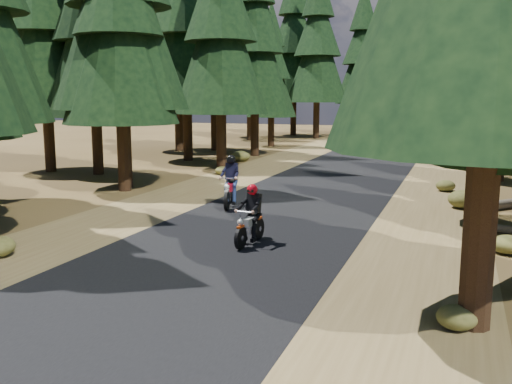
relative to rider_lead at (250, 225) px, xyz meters
The scene contains 8 objects.
ground 0.64m from the rider_lead, behind, with size 120.00×120.00×0.00m, color #433317.
road 5.05m from the rider_lead, 94.29° to the left, with size 6.00×100.00×0.01m, color black.
shoulder_l 7.08m from the rider_lead, 134.83° to the left, with size 3.20×100.00×0.01m, color brown.
shoulder_r 6.57m from the rider_lead, 49.84° to the left, with size 3.20×100.00×0.01m, color brown.
pine_forest 22.31m from the rider_lead, 91.07° to the left, with size 34.59×55.08×16.32m.
understory_shrubs 8.32m from the rider_lead, 76.53° to the left, with size 14.22×30.43×0.65m.
rider_lead is the anchor object (origin of this frame).
rider_follow 5.02m from the rider_lead, 118.00° to the left, with size 0.99×2.06×1.76m.
Camera 1 is at (5.29, -13.24, 3.74)m, focal length 40.00 mm.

